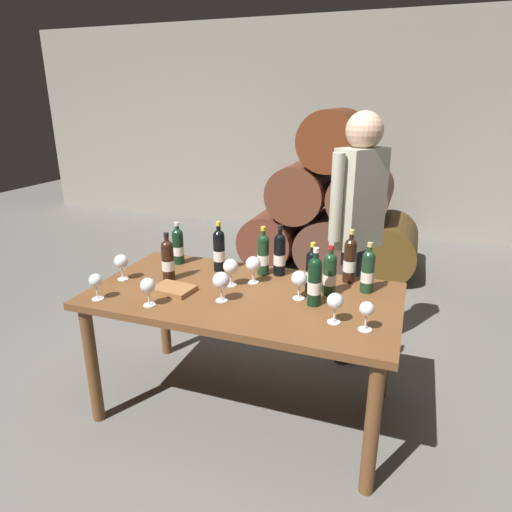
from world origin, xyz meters
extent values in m
plane|color=#66635E|center=(0.00, 0.00, 0.00)|extent=(14.00, 14.00, 0.00)
cube|color=gray|center=(0.00, 4.20, 1.40)|extent=(10.00, 0.24, 2.80)
cylinder|color=brown|center=(-0.63, 2.60, 0.30)|extent=(0.60, 0.90, 0.60)
cylinder|color=#543326|center=(0.00, 2.60, 0.30)|extent=(0.60, 0.90, 0.60)
cylinder|color=#523815|center=(0.63, 2.60, 0.30)|extent=(0.60, 0.90, 0.60)
cylinder|color=brown|center=(-0.32, 2.60, 0.85)|extent=(0.60, 0.90, 0.60)
cylinder|color=brown|center=(0.32, 2.60, 0.85)|extent=(0.60, 0.90, 0.60)
cylinder|color=#622B15|center=(0.00, 2.60, 1.39)|extent=(0.60, 0.90, 0.60)
cube|color=brown|center=(0.00, 0.00, 0.74)|extent=(1.70, 0.90, 0.04)
cylinder|color=brown|center=(-0.77, -0.39, 0.36)|extent=(0.07, 0.07, 0.72)
cylinder|color=brown|center=(0.77, -0.39, 0.36)|extent=(0.07, 0.07, 0.72)
cylinder|color=brown|center=(-0.77, 0.39, 0.36)|extent=(0.07, 0.07, 0.72)
cylinder|color=brown|center=(0.77, 0.39, 0.36)|extent=(0.07, 0.07, 0.72)
cylinder|color=black|center=(-0.57, 0.30, 0.86)|extent=(0.07, 0.07, 0.19)
sphere|color=black|center=(-0.57, 0.30, 0.96)|extent=(0.07, 0.07, 0.07)
cylinder|color=black|center=(-0.57, 0.30, 0.98)|extent=(0.03, 0.03, 0.06)
cylinder|color=silver|center=(-0.57, 0.30, 1.02)|extent=(0.03, 0.03, 0.02)
cylinder|color=silver|center=(-0.57, 0.30, 0.85)|extent=(0.07, 0.07, 0.06)
cylinder|color=black|center=(0.35, 0.15, 0.86)|extent=(0.07, 0.07, 0.20)
sphere|color=black|center=(0.35, 0.15, 0.96)|extent=(0.07, 0.07, 0.07)
cylinder|color=black|center=(0.35, 0.15, 0.99)|extent=(0.03, 0.03, 0.06)
cylinder|color=gold|center=(0.35, 0.15, 1.03)|extent=(0.03, 0.03, 0.02)
cylinder|color=silver|center=(0.35, 0.15, 0.85)|extent=(0.07, 0.07, 0.06)
cylinder|color=black|center=(0.52, 0.36, 0.87)|extent=(0.07, 0.07, 0.22)
sphere|color=black|center=(0.52, 0.36, 0.99)|extent=(0.07, 0.07, 0.07)
cylinder|color=black|center=(0.52, 0.36, 1.02)|extent=(0.03, 0.03, 0.07)
cylinder|color=tan|center=(0.52, 0.36, 1.06)|extent=(0.03, 0.03, 0.03)
cylinder|color=silver|center=(0.52, 0.36, 0.86)|extent=(0.07, 0.07, 0.07)
cylinder|color=#19381E|center=(0.45, 0.14, 0.86)|extent=(0.07, 0.07, 0.20)
sphere|color=#19381E|center=(0.45, 0.14, 0.96)|extent=(0.07, 0.07, 0.07)
cylinder|color=#19381E|center=(0.45, 0.14, 0.99)|extent=(0.03, 0.03, 0.06)
cylinder|color=#B21E23|center=(0.45, 0.14, 1.03)|extent=(0.03, 0.03, 0.02)
cylinder|color=silver|center=(0.45, 0.14, 0.85)|extent=(0.07, 0.07, 0.06)
cylinder|color=#19381E|center=(0.64, 0.24, 0.86)|extent=(0.07, 0.07, 0.20)
sphere|color=#19381E|center=(0.64, 0.24, 0.97)|extent=(0.07, 0.07, 0.07)
cylinder|color=#19381E|center=(0.64, 0.24, 0.99)|extent=(0.03, 0.03, 0.06)
cylinder|color=tan|center=(0.64, 0.24, 1.04)|extent=(0.03, 0.03, 0.02)
cylinder|color=silver|center=(0.64, 0.24, 0.85)|extent=(0.07, 0.07, 0.06)
cylinder|color=black|center=(-0.49, 0.03, 0.86)|extent=(0.07, 0.07, 0.20)
sphere|color=black|center=(-0.49, 0.03, 0.97)|extent=(0.07, 0.07, 0.07)
cylinder|color=black|center=(-0.49, 0.03, 0.99)|extent=(0.03, 0.03, 0.06)
cylinder|color=black|center=(-0.49, 0.03, 1.04)|extent=(0.03, 0.03, 0.02)
cylinder|color=silver|center=(-0.49, 0.03, 0.85)|extent=(0.07, 0.07, 0.06)
cylinder|color=black|center=(-0.27, 0.27, 0.87)|extent=(0.07, 0.07, 0.22)
sphere|color=black|center=(-0.27, 0.27, 0.99)|extent=(0.07, 0.07, 0.07)
cylinder|color=black|center=(-0.27, 0.27, 1.02)|extent=(0.03, 0.03, 0.07)
cylinder|color=gold|center=(-0.27, 0.27, 1.06)|extent=(0.03, 0.03, 0.03)
cylinder|color=silver|center=(-0.27, 0.27, 0.86)|extent=(0.07, 0.07, 0.07)
cylinder|color=black|center=(0.40, -0.02, 0.87)|extent=(0.07, 0.07, 0.22)
sphere|color=black|center=(0.40, -0.02, 0.99)|extent=(0.07, 0.07, 0.07)
cylinder|color=black|center=(0.40, -0.02, 1.01)|extent=(0.03, 0.03, 0.07)
cylinder|color=silver|center=(0.40, -0.02, 1.06)|extent=(0.03, 0.03, 0.03)
cylinder|color=silver|center=(0.40, -0.02, 0.86)|extent=(0.07, 0.07, 0.07)
cylinder|color=#19381E|center=(0.01, 0.30, 0.87)|extent=(0.07, 0.07, 0.21)
sphere|color=#19381E|center=(0.01, 0.30, 0.98)|extent=(0.07, 0.07, 0.07)
cylinder|color=#19381E|center=(0.01, 0.30, 1.00)|extent=(0.03, 0.03, 0.07)
cylinder|color=gold|center=(0.01, 0.30, 1.05)|extent=(0.03, 0.03, 0.02)
cylinder|color=silver|center=(0.01, 0.30, 0.86)|extent=(0.07, 0.07, 0.06)
cylinder|color=black|center=(0.11, 0.33, 0.87)|extent=(0.07, 0.07, 0.22)
sphere|color=black|center=(0.11, 0.33, 0.99)|extent=(0.07, 0.07, 0.07)
cylinder|color=black|center=(0.11, 0.33, 1.01)|extent=(0.03, 0.03, 0.07)
cylinder|color=black|center=(0.11, 0.33, 1.06)|extent=(0.03, 0.03, 0.03)
cylinder|color=silver|center=(0.11, 0.33, 0.86)|extent=(0.07, 0.07, 0.07)
cylinder|color=white|center=(-0.75, -0.06, 0.76)|extent=(0.06, 0.06, 0.00)
cylinder|color=white|center=(-0.75, -0.06, 0.80)|extent=(0.01, 0.01, 0.07)
sphere|color=white|center=(-0.75, -0.06, 0.88)|extent=(0.08, 0.08, 0.08)
cylinder|color=white|center=(0.00, 0.15, 0.76)|extent=(0.06, 0.06, 0.00)
cylinder|color=white|center=(0.00, 0.15, 0.80)|extent=(0.01, 0.01, 0.07)
sphere|color=white|center=(0.00, 0.15, 0.88)|extent=(0.09, 0.09, 0.09)
cylinder|color=white|center=(-0.07, -0.14, 0.76)|extent=(0.06, 0.06, 0.00)
cylinder|color=white|center=(-0.07, -0.14, 0.80)|extent=(0.01, 0.01, 0.07)
sphere|color=white|center=(-0.07, -0.14, 0.88)|extent=(0.09, 0.09, 0.09)
cylinder|color=white|center=(-0.11, 0.07, 0.76)|extent=(0.06, 0.06, 0.00)
cylinder|color=white|center=(-0.11, 0.07, 0.80)|extent=(0.01, 0.01, 0.07)
sphere|color=white|center=(-0.11, 0.07, 0.88)|extent=(0.09, 0.09, 0.09)
cylinder|color=white|center=(-0.71, -0.34, 0.76)|extent=(0.06, 0.06, 0.00)
cylinder|color=white|center=(-0.71, -0.34, 0.80)|extent=(0.01, 0.01, 0.07)
sphere|color=white|center=(-0.71, -0.34, 0.87)|extent=(0.07, 0.07, 0.07)
cylinder|color=white|center=(-0.41, -0.32, 0.76)|extent=(0.06, 0.06, 0.00)
cylinder|color=white|center=(-0.41, -0.32, 0.80)|extent=(0.01, 0.01, 0.07)
sphere|color=white|center=(-0.41, -0.32, 0.87)|extent=(0.08, 0.08, 0.08)
cylinder|color=white|center=(0.69, -0.21, 0.76)|extent=(0.06, 0.06, 0.00)
cylinder|color=white|center=(0.69, -0.21, 0.80)|extent=(0.01, 0.01, 0.07)
sphere|color=white|center=(0.69, -0.21, 0.87)|extent=(0.07, 0.07, 0.07)
cylinder|color=white|center=(0.31, 0.02, 0.76)|extent=(0.06, 0.06, 0.00)
cylinder|color=white|center=(0.31, 0.02, 0.80)|extent=(0.01, 0.01, 0.07)
sphere|color=white|center=(0.31, 0.02, 0.88)|extent=(0.09, 0.09, 0.09)
cylinder|color=white|center=(0.54, -0.18, 0.76)|extent=(0.06, 0.06, 0.00)
cylinder|color=white|center=(0.54, -0.18, 0.80)|extent=(0.01, 0.01, 0.07)
sphere|color=white|center=(0.54, -0.18, 0.87)|extent=(0.08, 0.08, 0.08)
cube|color=#936038|center=(-0.38, -0.12, 0.77)|extent=(0.24, 0.18, 0.03)
cylinder|color=#383842|center=(0.54, 0.80, 0.43)|extent=(0.11, 0.11, 0.85)
cylinder|color=#383842|center=(0.47, 0.70, 0.43)|extent=(0.11, 0.11, 0.85)
cube|color=#B2B29E|center=(0.50, 0.75, 1.17)|extent=(0.33, 0.37, 0.64)
cylinder|color=#B2B29E|center=(0.62, 0.92, 1.21)|extent=(0.08, 0.08, 0.54)
cylinder|color=#B2B29E|center=(0.39, 0.58, 1.21)|extent=(0.08, 0.08, 0.54)
sphere|color=tan|center=(0.50, 0.75, 1.60)|extent=(0.23, 0.23, 0.23)
camera|label=1|loc=(0.83, -2.13, 1.78)|focal=31.50mm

